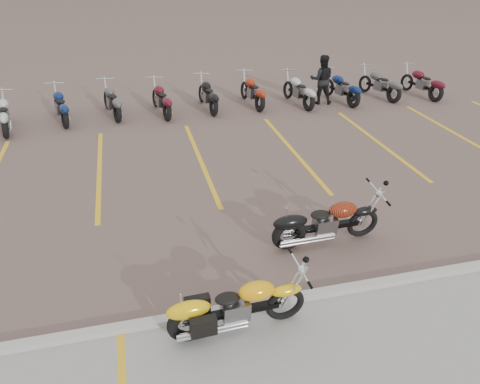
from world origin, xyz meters
name	(u,v)px	position (x,y,z in m)	size (l,w,h in m)	color
ground	(234,240)	(0.00, 0.00, 0.00)	(100.00, 100.00, 0.00)	brown
curb	(262,304)	(0.00, -2.00, 0.06)	(60.00, 0.18, 0.12)	#ADAAA3
parking_stripes	(200,160)	(0.00, 4.00, 0.00)	(38.00, 5.50, 0.01)	gold
yellow_cruiser	(234,308)	(-0.57, -2.39, 0.45)	(2.19, 0.34, 0.90)	black
flame_cruiser	(323,223)	(1.69, -0.51, 0.46)	(2.25, 0.34, 0.93)	black
person_b	(322,79)	(5.18, 7.96, 0.88)	(0.86, 0.67, 1.76)	black
bg_bike_row	(184,97)	(0.16, 8.11, 0.55)	(19.10, 2.08, 1.10)	black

